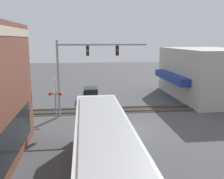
% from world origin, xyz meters
% --- Properties ---
extents(ground_plane, '(120.00, 120.00, 0.00)m').
position_xyz_m(ground_plane, '(0.00, 0.00, 0.00)').
color(ground_plane, '#4C4C4F').
extents(shop_building, '(13.10, 9.07, 5.98)m').
position_xyz_m(shop_building, '(10.56, -11.40, 2.99)').
color(shop_building, '#B2ADA3').
rests_on(shop_building, ground).
extents(city_bus, '(12.39, 2.59, 3.40)m').
position_xyz_m(city_bus, '(-7.69, 2.80, 1.88)').
color(city_bus, silver).
rests_on(city_bus, ground).
extents(traffic_signal_gantry, '(0.42, 8.22, 7.00)m').
position_xyz_m(traffic_signal_gantry, '(4.64, 3.57, 5.13)').
color(traffic_signal_gantry, gray).
rests_on(traffic_signal_gantry, ground).
extents(crossing_signal, '(1.41, 1.18, 3.81)m').
position_xyz_m(crossing_signal, '(3.83, 6.14, 2.30)').
color(crossing_signal, gray).
rests_on(crossing_signal, ground).
extents(rail_track_near, '(2.60, 60.00, 0.15)m').
position_xyz_m(rail_track_near, '(6.00, 0.00, 0.03)').
color(rail_track_near, '#332D28').
rests_on(rail_track_near, ground).
extents(parked_car_grey, '(4.28, 1.82, 1.47)m').
position_xyz_m(parked_car_grey, '(10.84, 2.80, 0.68)').
color(parked_car_grey, slate).
rests_on(parked_car_grey, ground).
extents(pedestrian_near_bus, '(0.34, 0.34, 1.77)m').
position_xyz_m(pedestrian_near_bus, '(-5.90, 1.05, 0.91)').
color(pedestrian_near_bus, black).
rests_on(pedestrian_near_bus, ground).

